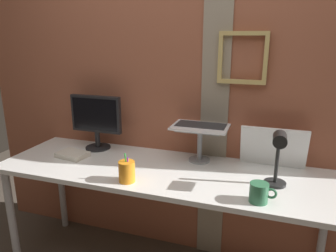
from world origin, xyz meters
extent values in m
cube|color=#9E563D|center=(0.00, 0.48, 1.16)|extent=(3.29, 0.12, 2.31)
cube|color=gray|center=(0.15, 0.42, 1.16)|extent=(0.18, 0.01, 2.31)
cube|color=tan|center=(0.31, 0.40, 1.58)|extent=(0.30, 0.03, 0.03)
cube|color=tan|center=(0.31, 0.40, 1.29)|extent=(0.30, 0.03, 0.03)
cube|color=tan|center=(0.17, 0.40, 1.43)|extent=(0.03, 0.03, 0.26)
cube|color=tan|center=(0.44, 0.40, 1.43)|extent=(0.03, 0.03, 0.26)
cube|color=white|center=(-0.10, 0.10, 0.75)|extent=(2.09, 0.65, 0.03)
cylinder|color=#B2B2B7|center=(-1.09, -0.17, 0.37)|extent=(0.05, 0.05, 0.74)
cylinder|color=#B2B2B7|center=(-1.09, 0.36, 0.37)|extent=(0.05, 0.05, 0.74)
cylinder|color=#B2B2B7|center=(0.88, 0.36, 0.37)|extent=(0.05, 0.05, 0.74)
cylinder|color=black|center=(-0.68, 0.30, 0.77)|extent=(0.18, 0.18, 0.01)
cylinder|color=black|center=(-0.68, 0.30, 0.84)|extent=(0.04, 0.04, 0.11)
cube|color=black|center=(-0.68, 0.30, 1.03)|extent=(0.38, 0.04, 0.26)
cube|color=black|center=(-0.68, 0.28, 1.03)|extent=(0.35, 0.00, 0.23)
cylinder|color=gray|center=(0.08, 0.30, 0.77)|extent=(0.14, 0.14, 0.01)
cylinder|color=gray|center=(0.08, 0.30, 0.88)|extent=(0.03, 0.03, 0.21)
cube|color=gray|center=(0.08, 0.30, 0.99)|extent=(0.28, 0.22, 0.01)
cube|color=white|center=(0.08, 0.30, 1.00)|extent=(0.36, 0.24, 0.01)
cube|color=#2D2D30|center=(0.08, 0.32, 1.01)|extent=(0.32, 0.15, 0.00)
cube|color=white|center=(0.08, 0.45, 1.11)|extent=(0.36, 0.05, 0.21)
cube|color=black|center=(0.08, 0.44, 1.11)|extent=(0.33, 0.04, 0.18)
cube|color=white|center=(0.53, 0.34, 0.90)|extent=(0.40, 0.09, 0.27)
cylinder|color=black|center=(0.56, 0.10, 0.78)|extent=(0.12, 0.12, 0.02)
cylinder|color=black|center=(0.56, 0.10, 0.93)|extent=(0.02, 0.02, 0.30)
cylinder|color=black|center=(0.56, 0.01, 1.06)|extent=(0.07, 0.11, 0.07)
cylinder|color=orange|center=(-0.24, -0.13, 0.83)|extent=(0.09, 0.09, 0.12)
cylinder|color=purple|center=(-0.23, -0.12, 0.85)|extent=(0.01, 0.02, 0.14)
cylinder|color=green|center=(-0.24, -0.12, 0.86)|extent=(0.02, 0.02, 0.16)
cylinder|color=#33724C|center=(0.48, -0.13, 0.82)|extent=(0.09, 0.09, 0.10)
torus|color=#33724C|center=(0.54, -0.13, 0.82)|extent=(0.06, 0.01, 0.06)
cube|color=silver|center=(-0.75, 0.10, 0.78)|extent=(0.22, 0.17, 0.03)
camera|label=1|loc=(0.50, -1.59, 1.56)|focal=33.59mm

